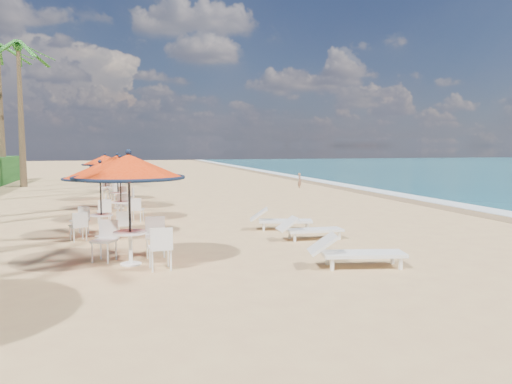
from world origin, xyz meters
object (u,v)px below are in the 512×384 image
(station_0, at_px, (131,181))
(station_3, at_px, (118,166))
(lounger_mid, at_px, (308,229))
(lounger_far, at_px, (279,219))
(station_4, at_px, (106,166))
(station_1, at_px, (99,181))
(lounger_near, at_px, (353,252))
(station_2, at_px, (120,173))

(station_0, bearing_deg, station_3, 91.44)
(station_0, relative_size, lounger_mid, 1.36)
(station_0, distance_m, lounger_far, 5.82)
(station_3, height_order, station_4, station_3)
(station_3, bearing_deg, station_1, -94.54)
(station_0, xyz_separation_m, lounger_near, (4.50, -1.54, -1.48))
(station_4, xyz_separation_m, lounger_mid, (5.52, -11.98, -1.32))
(station_3, distance_m, lounger_far, 8.34)
(station_4, bearing_deg, station_3, -81.13)
(station_3, xyz_separation_m, station_4, (-0.54, 3.48, -0.11))
(lounger_far, bearing_deg, station_0, -127.29)
(lounger_near, bearing_deg, station_0, 173.35)
(station_0, height_order, station_2, station_0)
(lounger_mid, bearing_deg, lounger_far, 99.81)
(lounger_near, bearing_deg, station_1, 148.00)
(station_1, distance_m, station_2, 3.07)
(station_1, distance_m, station_3, 6.57)
(station_0, relative_size, lounger_near, 1.18)
(lounger_mid, distance_m, lounger_far, 1.78)
(station_2, bearing_deg, station_3, 91.06)
(station_0, bearing_deg, station_1, 102.17)
(station_2, xyz_separation_m, station_4, (-0.61, 7.02, -0.03))
(lounger_far, bearing_deg, lounger_mid, -66.45)
(lounger_near, distance_m, lounger_mid, 3.20)
(station_0, height_order, lounger_mid, station_0)
(station_3, distance_m, lounger_mid, 9.95)
(station_0, bearing_deg, station_4, 93.36)
(station_1, xyz_separation_m, lounger_far, (5.24, -0.18, -1.28))
(station_2, height_order, lounger_mid, station_2)
(station_0, distance_m, station_2, 6.61)
(station_2, height_order, lounger_near, station_2)
(station_0, height_order, station_3, station_0)
(station_4, bearing_deg, station_0, -86.64)
(lounger_near, bearing_deg, station_3, 124.38)
(station_4, bearing_deg, station_1, -89.87)
(station_0, distance_m, lounger_mid, 5.23)
(station_0, bearing_deg, lounger_mid, 19.29)
(station_3, xyz_separation_m, lounger_far, (4.72, -6.73, -1.42))
(station_3, relative_size, lounger_near, 1.07)
(station_2, bearing_deg, lounger_mid, -45.28)
(station_4, height_order, lounger_far, station_4)
(station_1, bearing_deg, lounger_near, -44.24)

